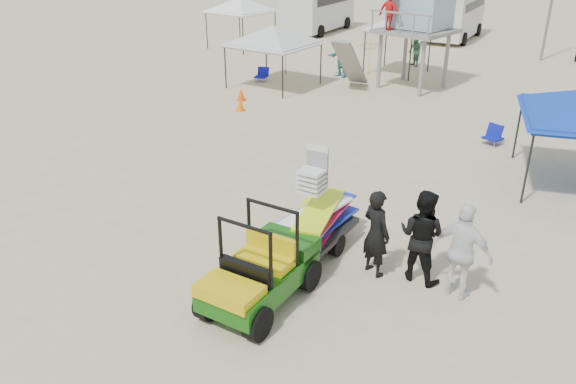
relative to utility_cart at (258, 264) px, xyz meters
The scene contains 19 objects.
ground 1.60m from the utility_cart, 142.54° to the right, with size 140.00×140.00×0.00m, color beige.
utility_cart is the anchor object (origin of this frame).
surf_trailer 2.33m from the utility_cart, 89.87° to the left, with size 1.36×2.38×2.08m.
man_left 2.54m from the utility_cart, 53.22° to the left, with size 0.68×0.44×1.85m, color black.
man_mid 3.29m from the utility_cart, 43.93° to the left, with size 0.94×0.74×1.94m, color black.
man_right 3.81m from the utility_cart, 32.27° to the left, with size 1.14×0.48×1.95m, color white.
lifeguard_tower 17.59m from the utility_cart, 98.50° to the left, with size 3.47×3.47×4.61m.
canopy_white_a 16.55m from the utility_cart, 119.20° to the left, with size 3.51×3.51×3.08m.
canopy_white_b 25.76m from the utility_cart, 123.90° to the left, with size 3.48×3.48×3.33m.
canopy_white_c 20.01m from the utility_cart, 101.66° to the left, with size 2.77×2.77×3.31m.
umbrella_a 18.69m from the utility_cart, 117.63° to the left, with size 1.72×1.75×1.58m, color red.
umbrella_b 19.29m from the utility_cart, 105.26° to the left, with size 1.69×1.73×1.55m, color yellow.
cone_near 14.11m from the utility_cart, 124.54° to the left, with size 0.34×0.34×0.50m, color #F15307.
cone_far 12.63m from the utility_cart, 124.90° to the left, with size 0.34×0.34×0.50m, color orange.
beach_chair_a 17.41m from the utility_cart, 121.09° to the left, with size 0.63×0.68×0.64m.
beach_chair_c 11.48m from the utility_cart, 79.07° to the left, with size 0.70×0.77×0.64m.
rv_far_left 31.98m from the utility_cart, 114.14° to the left, with size 2.64×6.80×3.25m.
rv_mid_left 30.96m from the utility_cart, 97.57° to the left, with size 2.65×6.50×3.25m.
distant_beachgoers 19.41m from the utility_cart, 91.07° to the left, with size 18.32×13.88×1.81m.
Camera 1 is at (5.79, -6.58, 6.39)m, focal length 35.00 mm.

